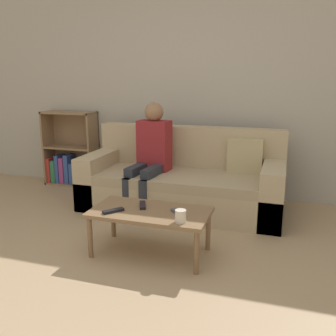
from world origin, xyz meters
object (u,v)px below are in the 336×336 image
(person_adult, at_px, (151,149))
(tv_remote_1, at_px, (178,213))
(bookshelf, at_px, (72,158))
(cup_near, at_px, (181,216))
(coffee_table, at_px, (150,215))
(couch, at_px, (183,183))
(tv_remote_2, at_px, (113,211))
(tv_remote_0, at_px, (143,205))

(person_adult, relative_size, tv_remote_1, 7.31)
(bookshelf, relative_size, cup_near, 10.07)
(coffee_table, xyz_separation_m, cup_near, (0.30, -0.16, 0.09))
(couch, relative_size, coffee_table, 2.25)
(couch, distance_m, tv_remote_1, 1.18)
(tv_remote_2, bearing_deg, person_adult, 135.48)
(cup_near, bearing_deg, tv_remote_2, 175.62)
(couch, distance_m, coffee_table, 1.13)
(bookshelf, relative_size, tv_remote_0, 5.48)
(person_adult, xyz_separation_m, tv_remote_0, (0.28, -0.97, -0.27))
(coffee_table, relative_size, person_adult, 0.83)
(cup_near, height_order, tv_remote_0, cup_near)
(bookshelf, height_order, cup_near, bookshelf)
(couch, relative_size, person_adult, 1.86)
(coffee_table, xyz_separation_m, person_adult, (-0.37, 1.04, 0.32))
(tv_remote_1, bearing_deg, tv_remote_0, 122.18)
(bookshelf, height_order, coffee_table, bookshelf)
(couch, relative_size, tv_remote_1, 13.63)
(coffee_table, distance_m, tv_remote_2, 0.29)
(couch, xyz_separation_m, tv_remote_1, (0.27, -1.14, 0.10))
(person_adult, distance_m, tv_remote_1, 1.24)
(person_adult, distance_m, tv_remote_2, 1.20)
(person_adult, bearing_deg, tv_remote_1, -53.98)
(cup_near, relative_size, tv_remote_2, 0.59)
(coffee_table, xyz_separation_m, tv_remote_0, (-0.09, 0.07, 0.05))
(tv_remote_1, xyz_separation_m, tv_remote_2, (-0.50, -0.11, 0.00))
(cup_near, height_order, tv_remote_1, cup_near)
(bookshelf, bearing_deg, tv_remote_0, -43.46)
(tv_remote_0, height_order, tv_remote_2, same)
(tv_remote_1, bearing_deg, bookshelf, 96.17)
(coffee_table, relative_size, tv_remote_1, 6.05)
(couch, distance_m, person_adult, 0.50)
(tv_remote_1, height_order, tv_remote_2, same)
(couch, height_order, person_adult, person_adult)
(bookshelf, xyz_separation_m, coffee_table, (1.69, -1.58, -0.02))
(couch, xyz_separation_m, tv_remote_0, (-0.05, -1.06, 0.10))
(tv_remote_2, bearing_deg, tv_remote_0, 88.52)
(cup_near, bearing_deg, person_adult, 118.95)
(couch, bearing_deg, tv_remote_1, -76.55)
(tv_remote_0, relative_size, tv_remote_1, 1.13)
(tv_remote_0, bearing_deg, bookshelf, 114.29)
(couch, relative_size, tv_remote_2, 13.16)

